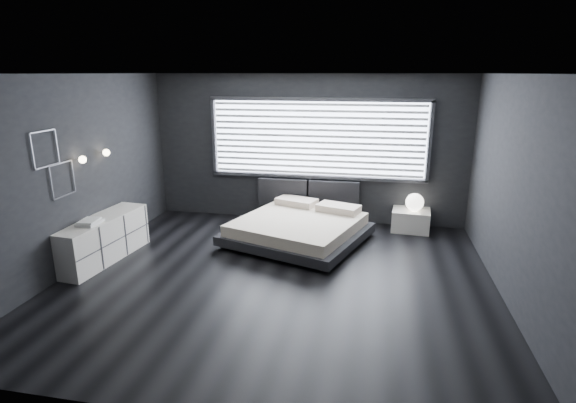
# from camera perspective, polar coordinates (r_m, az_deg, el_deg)

# --- Properties ---
(room) EXTENTS (6.04, 6.00, 2.80)m
(room) POSITION_cam_1_polar(r_m,az_deg,el_deg) (5.98, -1.56, 2.39)
(room) COLOR black
(room) RESTS_ON ground
(window) EXTENTS (4.14, 0.09, 1.52)m
(window) POSITION_cam_1_polar(r_m,az_deg,el_deg) (8.52, 3.73, 7.91)
(window) COLOR white
(window) RESTS_ON ground
(headboard) EXTENTS (1.96, 0.16, 0.52)m
(headboard) POSITION_cam_1_polar(r_m,az_deg,el_deg) (8.70, 2.58, 1.10)
(headboard) COLOR black
(headboard) RESTS_ON ground
(sconce_near) EXTENTS (0.18, 0.11, 0.11)m
(sconce_near) POSITION_cam_1_polar(r_m,az_deg,el_deg) (7.18, -24.65, 4.86)
(sconce_near) COLOR silver
(sconce_near) RESTS_ON ground
(sconce_far) EXTENTS (0.18, 0.11, 0.11)m
(sconce_far) POSITION_cam_1_polar(r_m,az_deg,el_deg) (7.66, -22.09, 5.78)
(sconce_far) COLOR silver
(sconce_far) RESTS_ON ground
(wall_art_upper) EXTENTS (0.01, 0.48, 0.48)m
(wall_art_upper) POSITION_cam_1_polar(r_m,az_deg,el_deg) (6.72, -28.46, 5.89)
(wall_art_upper) COLOR #47474C
(wall_art_upper) RESTS_ON ground
(wall_art_lower) EXTENTS (0.01, 0.48, 0.48)m
(wall_art_lower) POSITION_cam_1_polar(r_m,az_deg,el_deg) (7.00, -26.69, 2.51)
(wall_art_lower) COLOR #47474C
(wall_art_lower) RESTS_ON ground
(bed) EXTENTS (2.61, 2.55, 0.54)m
(bed) POSITION_cam_1_polar(r_m,az_deg,el_deg) (7.72, 1.38, -3.34)
(bed) COLOR black
(bed) RESTS_ON ground
(nightstand) EXTENTS (0.71, 0.61, 0.39)m
(nightstand) POSITION_cam_1_polar(r_m,az_deg,el_deg) (8.59, 15.31, -2.28)
(nightstand) COLOR white
(nightstand) RESTS_ON ground
(orb_lamp) EXTENTS (0.32, 0.32, 0.32)m
(orb_lamp) POSITION_cam_1_polar(r_m,az_deg,el_deg) (8.44, 15.79, -0.09)
(orb_lamp) COLOR white
(orb_lamp) RESTS_ON nightstand
(dresser) EXTENTS (0.65, 1.74, 0.68)m
(dresser) POSITION_cam_1_polar(r_m,az_deg,el_deg) (7.51, -22.43, -4.42)
(dresser) COLOR white
(dresser) RESTS_ON ground
(book_stack) EXTENTS (0.27, 0.36, 0.07)m
(book_stack) POSITION_cam_1_polar(r_m,az_deg,el_deg) (7.17, -23.89, -2.38)
(book_stack) COLOR silver
(book_stack) RESTS_ON dresser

